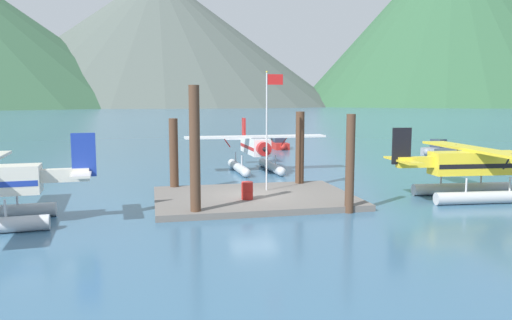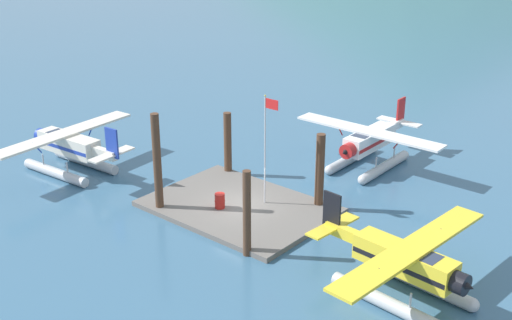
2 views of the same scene
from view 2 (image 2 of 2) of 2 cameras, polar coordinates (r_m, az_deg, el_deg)
name	(u,v)px [view 2 (image 2 of 2)]	position (r m, az deg, el deg)	size (l,w,h in m)	color
ground_plane	(239,209)	(38.30, -1.51, -4.30)	(1200.00, 1200.00, 0.00)	#38607F
dock_platform	(239,207)	(38.23, -1.51, -4.09)	(10.23, 7.36, 0.30)	#66605B
piling_near_left	(157,164)	(37.30, -8.55, -0.32)	(0.47, 0.47, 5.90)	#4C3323
piling_near_right	(247,214)	(32.59, -0.79, -4.69)	(0.42, 0.42, 4.62)	#4C3323
piling_far_left	(228,144)	(42.25, -2.47, 1.38)	(0.50, 0.50, 4.23)	#4C3323
piling_far_right	(320,172)	(37.63, 5.54, -1.05)	(0.51, 0.51, 4.59)	#4C3323
flagpole	(267,138)	(36.80, 0.93, 1.90)	(0.95, 0.10, 6.51)	silver
fuel_drum	(220,201)	(37.66, -3.15, -3.55)	(0.62, 0.62, 0.88)	#AD1E19
seaplane_white_bow_right	(369,145)	(44.27, 9.76, 1.31)	(10.42, 7.98, 3.84)	#B7BABF
seaplane_yellow_stbd_aft	(405,267)	(30.31, 12.74, -9.05)	(7.97, 10.48, 3.84)	#B7BABF
seaplane_cream_port_aft	(69,149)	(44.61, -15.88, 0.93)	(7.97, 10.48, 3.84)	#B7BABF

